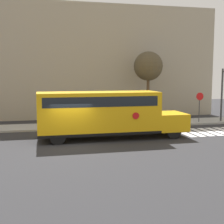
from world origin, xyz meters
TOP-DOWN VIEW (x-y plane):
  - ground_plane at (0.00, 0.00)m, footprint 60.00×60.00m
  - sidewalk_strip at (0.00, 6.50)m, footprint 44.00×3.00m
  - building_backdrop at (0.00, 13.00)m, footprint 32.00×4.00m
  - crosswalk_stripes at (10.90, 2.00)m, footprint 5.40×3.20m
  - school_bus at (2.34, 1.28)m, footprint 9.99×2.57m
  - stop_sign at (11.73, 5.78)m, footprint 0.67×0.10m
  - tree_near_sidewalk at (7.96, 8.57)m, footprint 2.68×2.68m

SIDE VIEW (x-z plane):
  - ground_plane at x=0.00m, z-range 0.00..0.00m
  - crosswalk_stripes at x=10.90m, z-range 0.00..0.01m
  - sidewalk_strip at x=0.00m, z-range 0.00..0.15m
  - stop_sign at x=11.73m, z-range 0.42..3.13m
  - school_bus at x=2.34m, z-range 0.21..3.35m
  - tree_near_sidewalk at x=7.96m, z-range 1.80..8.18m
  - building_backdrop at x=0.00m, z-range 0.00..11.03m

